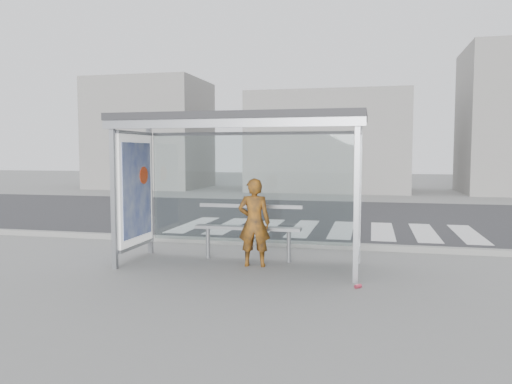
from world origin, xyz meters
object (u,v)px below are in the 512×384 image
bench (248,228)px  soda_can (358,286)px  person (254,222)px  bus_shelter (220,152)px

bench → soda_can: bearing=-36.5°
person → soda_can: person is taller
bus_shelter → person: (0.62, -0.02, -1.22)m
person → bench: (-0.23, 0.46, -0.17)m
bus_shelter → person: bus_shelter is taller
person → bench: 0.54m
person → bench: person is taller
bus_shelter → bench: bus_shelter is taller
bus_shelter → soda_can: bus_shelter is taller
bus_shelter → bench: (0.40, 0.43, -1.39)m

